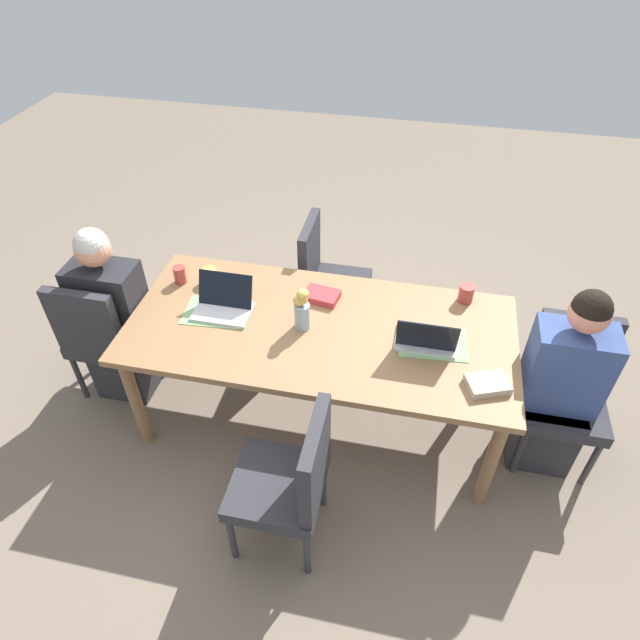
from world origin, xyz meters
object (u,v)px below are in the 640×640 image
coffee_mug_centre_left (180,275)px  book_red_cover (488,384)px  chair_near_right_near (292,478)px  flower_vase (302,308)px  coffee_mug_near_left (466,294)px  person_head_right_left_near (557,389)px  chair_head_left_left_mid (103,333)px  chair_far_left_far (326,276)px  dining_table (320,336)px  person_head_left_left_mid (117,323)px  chair_head_right_left_near (566,384)px  laptop_head_right_left_near (426,339)px  book_blue_cover (322,296)px  laptop_head_left_left_mid (224,304)px  coffee_mug_near_right (210,275)px

coffee_mug_centre_left → book_red_cover: 1.87m
chair_near_right_near → book_red_cover: bearing=32.4°
flower_vase → coffee_mug_near_left: (0.87, 0.42, -0.09)m
person_head_right_left_near → book_red_cover: person_head_right_left_near is taller
chair_near_right_near → flower_vase: size_ratio=3.40×
chair_head_left_left_mid → book_red_cover: 2.26m
chair_far_left_far → dining_table: bearing=-81.1°
person_head_left_left_mid → chair_near_right_near: (1.32, -0.82, -0.03)m
coffee_mug_near_left → coffee_mug_centre_left: bearing=-174.1°
person_head_left_left_mid → book_red_cover: size_ratio=5.97×
person_head_left_left_mid → coffee_mug_centre_left: size_ratio=11.02×
person_head_right_left_near → person_head_left_left_mid: (-2.60, 0.00, 0.00)m
person_head_right_left_near → book_red_cover: 0.55m
chair_head_right_left_near → chair_head_left_left_mid: same height
flower_vase → laptop_head_right_left_near: 0.68m
flower_vase → book_blue_cover: size_ratio=1.32×
chair_head_left_left_mid → coffee_mug_centre_left: 0.60m
chair_head_left_left_mid → chair_far_left_far: size_ratio=1.00×
laptop_head_left_left_mid → book_red_cover: size_ratio=1.60×
dining_table → chair_head_left_left_mid: size_ratio=2.37×
coffee_mug_near_right → chair_near_right_near: bearing=-54.5°
coffee_mug_near_left → coffee_mug_centre_left: coffee_mug_centre_left is taller
chair_head_left_left_mid → chair_head_right_left_near: bearing=3.1°
dining_table → chair_head_right_left_near: bearing=3.3°
chair_near_right_near → laptop_head_left_left_mid: 1.07m
chair_near_right_near → coffee_mug_near_left: bearing=58.4°
laptop_head_left_left_mid → person_head_left_left_mid: bearing=-178.5°
chair_head_right_left_near → person_head_right_left_near: (-0.06, -0.07, 0.03)m
person_head_right_left_near → coffee_mug_near_left: (-0.53, 0.40, 0.27)m
chair_far_left_far → book_blue_cover: chair_far_left_far is taller
dining_table → person_head_left_left_mid: bearing=179.7°
chair_far_left_far → laptop_head_left_left_mid: laptop_head_left_left_mid is taller
chair_head_left_left_mid → person_head_left_left_mid: (0.06, 0.07, 0.03)m
coffee_mug_near_right → book_blue_cover: size_ratio=0.46×
chair_head_left_left_mid → laptop_head_right_left_near: size_ratio=2.81×
chair_head_right_left_near → coffee_mug_centre_left: size_ratio=8.30×
chair_far_left_far → person_head_right_left_near: bearing=-28.6°
coffee_mug_near_right → person_head_right_left_near: bearing=-7.3°
chair_far_left_far → laptop_head_left_left_mid: size_ratio=2.81×
person_head_left_left_mid → book_blue_cover: person_head_left_left_mid is taller
coffee_mug_near_left → laptop_head_left_left_mid: bearing=-164.4°
book_red_cover → flower_vase: bearing=144.6°
chair_near_right_near → coffee_mug_near_right: (-0.77, 1.08, 0.29)m
chair_head_left_left_mid → chair_far_left_far: same height
person_head_left_left_mid → coffee_mug_near_left: bearing=10.8°
person_head_right_left_near → coffee_mug_near_right: person_head_right_left_near is taller
coffee_mug_near_left → chair_head_left_left_mid: bearing=-167.6°
chair_head_left_left_mid → book_red_cover: size_ratio=4.50×
dining_table → person_head_left_left_mid: person_head_left_left_mid is taller
chair_head_left_left_mid → laptop_head_right_left_near: 1.94m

